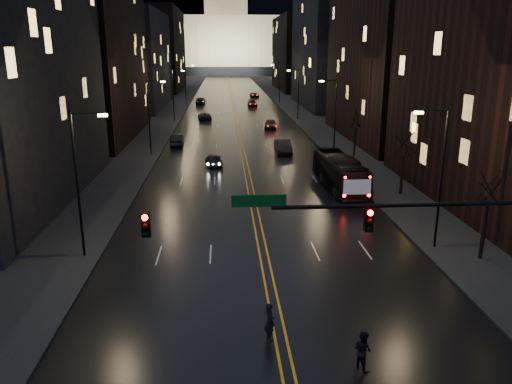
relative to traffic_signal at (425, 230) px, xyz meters
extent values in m
plane|color=black|center=(-5.91, 0.00, -5.10)|extent=(900.00, 900.00, 0.00)
cube|color=black|center=(-5.91, 130.00, -5.09)|extent=(20.00, 320.00, 0.02)
cube|color=black|center=(-19.91, 130.00, -5.02)|extent=(8.00, 320.00, 0.16)
cube|color=black|center=(8.09, 130.00, -5.02)|extent=(8.00, 320.00, 0.16)
cube|color=orange|center=(-5.91, 130.00, -5.08)|extent=(0.62, 320.00, 0.01)
cube|color=black|center=(-26.91, 54.00, 8.90)|extent=(12.00, 30.00, 28.00)
cube|color=black|center=(-26.91, 92.00, 4.90)|extent=(12.00, 34.00, 20.00)
cube|color=black|center=(-26.91, 140.00, 6.90)|extent=(12.00, 40.00, 24.00)
cube|color=black|center=(15.09, 92.00, 7.90)|extent=(12.00, 34.00, 26.00)
cube|color=black|center=(15.09, 140.00, 5.90)|extent=(12.00, 40.00, 22.00)
cube|color=black|center=(-5.91, 250.00, -3.10)|extent=(90.00, 50.00, 4.00)
cube|color=#EDD889|center=(-5.91, 250.00, 10.90)|extent=(80.00, 36.00, 24.00)
cylinder|color=#D1C187|center=(-5.91, 250.00, 30.90)|extent=(22.00, 22.00, 16.00)
cylinder|color=black|center=(-0.41, 0.00, 1.10)|extent=(12.00, 0.18, 0.18)
cube|color=black|center=(-11.41, 0.00, 0.50)|extent=(0.35, 0.30, 1.00)
cube|color=black|center=(-2.41, 0.00, 0.50)|extent=(0.35, 0.30, 1.00)
sphere|color=#FF0705|center=(-11.41, -0.18, 0.85)|extent=(0.24, 0.24, 0.24)
sphere|color=#FF0705|center=(-2.41, -0.18, 0.85)|extent=(0.24, 0.24, 0.24)
cube|color=#053F14|center=(-6.91, 0.00, 1.40)|extent=(2.20, 0.06, 0.50)
cylinder|color=black|center=(5.09, 10.00, -0.60)|extent=(0.16, 0.16, 9.00)
cylinder|color=black|center=(4.19, 10.00, 3.70)|extent=(1.80, 0.10, 0.10)
cube|color=#FFE299|center=(3.29, 10.00, 3.60)|extent=(0.50, 0.25, 0.15)
cylinder|color=black|center=(-16.91, 10.00, -0.60)|extent=(0.16, 0.16, 9.00)
cylinder|color=black|center=(-16.01, 10.00, 3.70)|extent=(1.80, 0.10, 0.10)
cube|color=#FFE299|center=(-15.11, 10.00, 3.60)|extent=(0.50, 0.25, 0.15)
cylinder|color=black|center=(5.09, 40.00, -0.60)|extent=(0.16, 0.16, 9.00)
cylinder|color=black|center=(4.19, 40.00, 3.70)|extent=(1.80, 0.10, 0.10)
cube|color=#FFE299|center=(3.29, 40.00, 3.60)|extent=(0.50, 0.25, 0.15)
cylinder|color=black|center=(-16.91, 40.00, -0.60)|extent=(0.16, 0.16, 9.00)
cylinder|color=black|center=(-16.01, 40.00, 3.70)|extent=(1.80, 0.10, 0.10)
cube|color=#FFE299|center=(-15.11, 40.00, 3.60)|extent=(0.50, 0.25, 0.15)
cylinder|color=black|center=(5.09, 70.00, -0.60)|extent=(0.16, 0.16, 9.00)
cylinder|color=black|center=(4.19, 70.00, 3.70)|extent=(1.80, 0.10, 0.10)
cube|color=#FFE299|center=(3.29, 70.00, 3.60)|extent=(0.50, 0.25, 0.15)
cylinder|color=black|center=(-16.91, 70.00, -0.60)|extent=(0.16, 0.16, 9.00)
cylinder|color=black|center=(-16.01, 70.00, 3.70)|extent=(1.80, 0.10, 0.10)
cube|color=#FFE299|center=(-15.11, 70.00, 3.60)|extent=(0.50, 0.25, 0.15)
cylinder|color=black|center=(5.09, 100.00, -0.60)|extent=(0.16, 0.16, 9.00)
cylinder|color=black|center=(4.19, 100.00, 3.70)|extent=(1.80, 0.10, 0.10)
cube|color=#FFE299|center=(3.29, 100.00, 3.60)|extent=(0.50, 0.25, 0.15)
cylinder|color=black|center=(-16.91, 100.00, -0.60)|extent=(0.16, 0.16, 9.00)
cylinder|color=black|center=(-16.01, 100.00, 3.70)|extent=(1.80, 0.10, 0.10)
cube|color=#FFE299|center=(-15.11, 100.00, 3.60)|extent=(0.50, 0.25, 0.15)
cylinder|color=black|center=(7.09, 8.00, -3.35)|extent=(0.24, 0.24, 3.50)
cylinder|color=black|center=(7.09, 22.00, -3.35)|extent=(0.24, 0.24, 3.50)
cylinder|color=black|center=(7.09, 38.00, -3.35)|extent=(0.24, 0.24, 3.50)
imported|color=black|center=(2.23, 24.50, -3.58)|extent=(3.05, 11.02, 3.04)
imported|color=black|center=(-9.37, 34.39, -4.41)|extent=(2.15, 4.26, 1.39)
imported|color=black|center=(-14.41, 46.74, -4.34)|extent=(1.80, 4.71, 1.53)
imported|color=black|center=(-11.60, 72.07, -4.45)|extent=(2.63, 4.92, 1.31)
imported|color=black|center=(-13.48, 99.09, -4.35)|extent=(2.21, 5.25, 1.51)
imported|color=black|center=(-1.00, 40.98, -4.27)|extent=(1.77, 5.06, 1.67)
imported|color=black|center=(-0.75, 60.17, -4.30)|extent=(2.37, 4.87, 1.60)
imported|color=black|center=(-1.75, 92.63, -4.41)|extent=(2.07, 4.82, 1.38)
imported|color=black|center=(0.10, 114.73, -4.49)|extent=(2.34, 4.57, 1.23)
imported|color=black|center=(-6.41, 0.31, -4.22)|extent=(0.63, 0.75, 1.76)
imported|color=black|center=(-2.91, -2.00, -4.27)|extent=(0.80, 0.93, 1.67)
camera|label=1|loc=(-8.26, -18.92, 7.21)|focal=35.00mm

